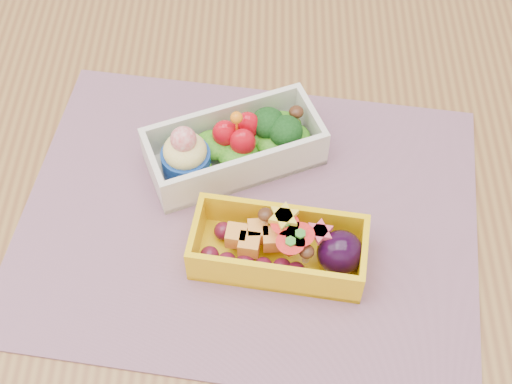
{
  "coord_description": "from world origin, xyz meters",
  "views": [
    {
      "loc": [
        -0.02,
        -0.37,
        1.37
      ],
      "look_at": [
        -0.03,
        0.04,
        0.79
      ],
      "focal_mm": 49.7,
      "sensor_mm": 36.0,
      "label": 1
    }
  ],
  "objects_px": {
    "table": "(280,293)",
    "bento_yellow": "(282,247)",
    "bento_white": "(233,146)",
    "placemat": "(249,217)"
  },
  "relations": [
    {
      "from": "table",
      "to": "bento_yellow",
      "type": "relative_size",
      "value": 6.76
    },
    {
      "from": "bento_white",
      "to": "bento_yellow",
      "type": "relative_size",
      "value": 1.14
    },
    {
      "from": "placemat",
      "to": "bento_yellow",
      "type": "height_order",
      "value": "bento_yellow"
    },
    {
      "from": "bento_yellow",
      "to": "table",
      "type": "bearing_deg",
      "value": 94.88
    },
    {
      "from": "placemat",
      "to": "bento_yellow",
      "type": "bearing_deg",
      "value": -55.8
    },
    {
      "from": "placemat",
      "to": "bento_yellow",
      "type": "xyz_separation_m",
      "value": [
        0.03,
        -0.05,
        0.03
      ]
    },
    {
      "from": "table",
      "to": "placemat",
      "type": "distance_m",
      "value": 0.11
    },
    {
      "from": "table",
      "to": "bento_yellow",
      "type": "distance_m",
      "value": 0.13
    },
    {
      "from": "table",
      "to": "bento_yellow",
      "type": "bearing_deg",
      "value": -92.95
    },
    {
      "from": "table",
      "to": "bento_white",
      "type": "xyz_separation_m",
      "value": [
        -0.05,
        0.11,
        0.13
      ]
    }
  ]
}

